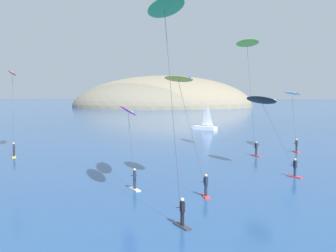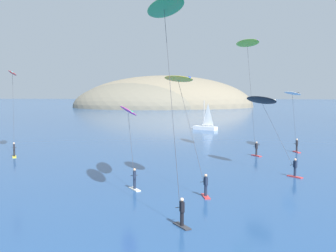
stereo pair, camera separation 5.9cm
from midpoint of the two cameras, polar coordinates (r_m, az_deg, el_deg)
name	(u,v)px [view 1 (the left image)]	position (r m, az deg, el deg)	size (l,w,h in m)	color
headland_island	(158,107)	(181.89, -1.44, 2.61)	(76.94, 57.36, 27.11)	#7A705B
sailboat_near	(204,126)	(81.40, 4.82, -0.07)	(5.47, 4.11, 5.70)	white
kitesurfer_lime	(248,51)	(52.87, 10.70, 9.91)	(3.13, 6.32, 13.93)	red
kitesurfer_black	(264,106)	(42.69, 12.80, 2.68)	(4.81, 7.52, 7.28)	red
kitesurfer_red	(12,81)	(56.26, -20.36, 5.77)	(3.96, 7.89, 10.26)	yellow
kitesurfer_white	(292,98)	(56.49, 16.47, 3.71)	(2.00, 5.46, 7.65)	red
kitesurfer_yellow	(180,86)	(35.01, 1.58, 5.39)	(4.42, 8.20, 9.10)	red
kitesurfer_green	(165,21)	(26.94, -0.41, 14.06)	(3.69, 6.95, 13.42)	#2D2D33
kitesurfer_magenta	(128,115)	(36.60, -5.43, 1.51)	(3.22, 7.82, 6.52)	silver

